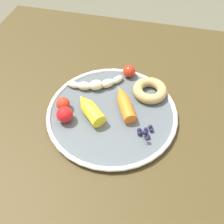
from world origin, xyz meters
TOP-DOWN VIEW (x-y plane):
  - ground_plane at (0.00, 0.00)m, footprint 6.00×6.00m
  - dining_table at (0.00, 0.00)m, footprint 0.97×0.90m
  - plate at (-0.05, 0.04)m, footprint 0.35×0.35m
  - banana at (0.02, -0.04)m, footprint 0.16×0.09m
  - carrot_orange at (-0.07, 0.02)m, footprint 0.09×0.13m
  - carrot_yellow at (0.01, 0.06)m, footprint 0.10×0.10m
  - donut at (-0.14, -0.05)m, footprint 0.12×0.12m
  - blueberry_pile at (-0.14, 0.09)m, footprint 0.04×0.06m
  - tomato_near at (0.08, 0.06)m, footprint 0.04×0.04m
  - tomato_mid at (0.06, 0.10)m, footprint 0.04×0.04m
  - tomato_far at (-0.06, -0.11)m, footprint 0.04×0.04m

SIDE VIEW (x-z plane):
  - ground_plane at x=0.00m, z-range 0.00..0.00m
  - dining_table at x=0.00m, z-range 0.26..0.97m
  - plate at x=-0.05m, z-range 0.70..0.72m
  - blueberry_pile at x=-0.14m, z-range 0.71..0.73m
  - banana at x=0.02m, z-range 0.71..0.74m
  - donut at x=-0.14m, z-range 0.71..0.74m
  - carrot_orange at x=-0.07m, z-range 0.71..0.75m
  - tomato_far at x=-0.06m, z-range 0.71..0.75m
  - tomato_near at x=0.08m, z-range 0.71..0.75m
  - carrot_yellow at x=0.01m, z-range 0.71..0.75m
  - tomato_mid at x=0.06m, z-range 0.71..0.76m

